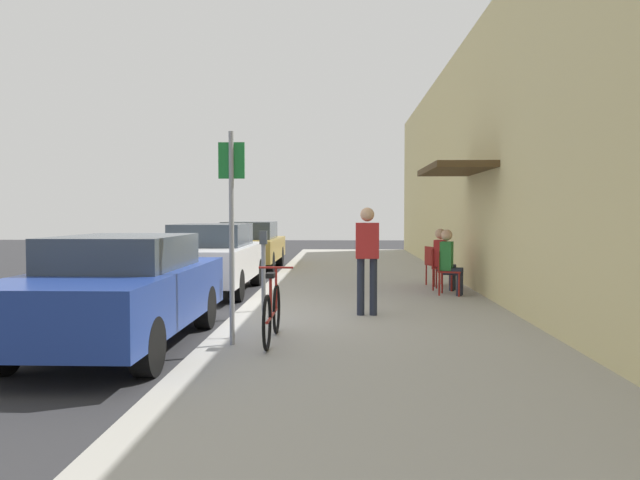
% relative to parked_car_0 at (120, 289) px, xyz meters
% --- Properties ---
extents(ground_plane, '(60.00, 60.00, 0.00)m').
position_rel_parked_car_0_xyz_m(ground_plane, '(1.10, 1.70, -0.75)').
color(ground_plane, '#2D2D30').
extents(sidewalk_slab, '(4.50, 32.00, 0.12)m').
position_rel_parked_car_0_xyz_m(sidewalk_slab, '(3.35, 3.70, -0.69)').
color(sidewalk_slab, '#9E9B93').
rests_on(sidewalk_slab, ground_plane).
extents(building_facade, '(1.40, 32.00, 5.66)m').
position_rel_parked_car_0_xyz_m(building_facade, '(5.75, 3.71, 2.07)').
color(building_facade, beige).
rests_on(building_facade, ground_plane).
extents(parked_car_0, '(1.80, 4.40, 1.44)m').
position_rel_parked_car_0_xyz_m(parked_car_0, '(0.00, 0.00, 0.00)').
color(parked_car_0, navy).
rests_on(parked_car_0, ground_plane).
extents(parked_car_1, '(1.80, 4.40, 1.50)m').
position_rel_parked_car_0_xyz_m(parked_car_1, '(0.00, 5.52, 0.02)').
color(parked_car_1, silver).
rests_on(parked_car_1, ground_plane).
extents(parked_car_2, '(1.80, 4.40, 1.47)m').
position_rel_parked_car_0_xyz_m(parked_car_2, '(0.00, 11.07, -0.00)').
color(parked_car_2, '#A58433').
rests_on(parked_car_2, ground_plane).
extents(parking_meter, '(0.12, 0.10, 1.32)m').
position_rel_parked_car_0_xyz_m(parking_meter, '(1.55, 2.31, 0.13)').
color(parking_meter, slate).
rests_on(parking_meter, sidewalk_slab).
extents(street_sign, '(0.32, 0.06, 2.60)m').
position_rel_parked_car_0_xyz_m(street_sign, '(1.50, -0.32, 0.89)').
color(street_sign, gray).
rests_on(street_sign, sidewalk_slab).
extents(bicycle_0, '(0.46, 1.71, 0.90)m').
position_rel_parked_car_0_xyz_m(bicycle_0, '(1.97, -0.13, -0.27)').
color(bicycle_0, black).
rests_on(bicycle_0, sidewalk_slab).
extents(cafe_chair_0, '(0.55, 0.55, 0.87)m').
position_rel_parked_car_0_xyz_m(cafe_chair_0, '(4.91, 4.43, -0.13)').
color(cafe_chair_0, maroon).
rests_on(cafe_chair_0, sidewalk_slab).
extents(seated_patron_0, '(0.51, 0.46, 1.29)m').
position_rel_parked_car_0_xyz_m(seated_patron_0, '(4.96, 4.41, 0.06)').
color(seated_patron_0, '#232838').
rests_on(seated_patron_0, sidewalk_slab).
extents(cafe_chair_1, '(0.56, 0.56, 0.87)m').
position_rel_parked_car_0_xyz_m(cafe_chair_1, '(4.91, 5.22, -0.13)').
color(cafe_chair_1, maroon).
rests_on(cafe_chair_1, sidewalk_slab).
extents(seated_patron_1, '(0.51, 0.47, 1.29)m').
position_rel_parked_car_0_xyz_m(seated_patron_1, '(4.96, 5.20, 0.06)').
color(seated_patron_1, '#232838').
rests_on(seated_patron_1, sidewalk_slab).
extents(cafe_chair_2, '(0.56, 0.56, 0.87)m').
position_rel_parked_car_0_xyz_m(cafe_chair_2, '(4.91, 5.97, -0.13)').
color(cafe_chair_2, maroon).
rests_on(cafe_chair_2, sidewalk_slab).
extents(pedestrian_standing, '(0.36, 0.22, 1.70)m').
position_rel_parked_car_0_xyz_m(pedestrian_standing, '(3.24, 1.92, 0.37)').
color(pedestrian_standing, '#232838').
rests_on(pedestrian_standing, sidewalk_slab).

